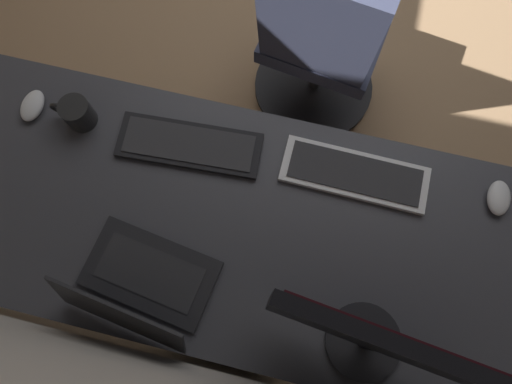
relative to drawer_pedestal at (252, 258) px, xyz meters
name	(u,v)px	position (x,y,z in m)	size (l,w,h in m)	color
desk	(252,235)	(0.00, -0.03, 0.31)	(1.86, 0.72, 0.73)	#38383D
drawer_pedestal	(252,258)	(0.00, 0.00, 0.00)	(0.40, 0.51, 0.69)	#38383D
monitor_primary	(392,346)	(-0.35, 0.19, 0.64)	(0.54, 0.20, 0.45)	black
laptop_leftmost	(139,289)	(0.25, 0.20, 0.43)	(0.38, 0.30, 0.20)	black
keyboard_main	(189,145)	(0.24, -0.23, 0.39)	(0.43, 0.17, 0.02)	black
keyboard_spare	(355,174)	(-0.25, -0.25, 0.39)	(0.42, 0.15, 0.02)	silver
mouse_main	(499,198)	(-0.65, -0.28, 0.40)	(0.06, 0.10, 0.03)	silver
mouse_spare	(32,106)	(0.73, -0.24, 0.40)	(0.06, 0.10, 0.03)	silver
coffee_mug	(77,113)	(0.58, -0.24, 0.43)	(0.13, 0.09, 0.09)	black
office_chair	(320,48)	(-0.07, -0.83, 0.11)	(0.56, 0.58, 0.97)	#383D56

